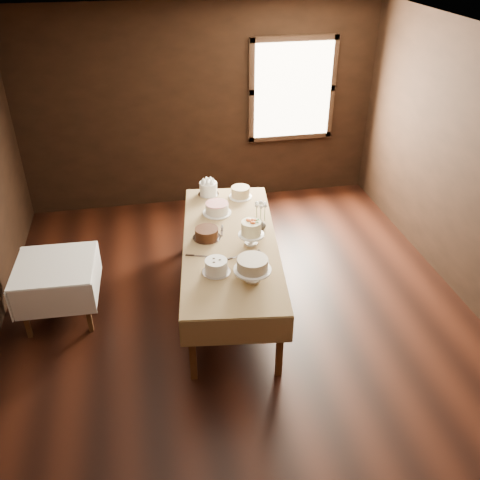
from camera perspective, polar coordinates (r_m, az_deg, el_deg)
name	(u,v)px	position (r m, az deg, el deg)	size (l,w,h in m)	color
floor	(244,327)	(5.51, 0.41, -9.51)	(5.00, 6.00, 0.01)	black
ceiling	(245,48)	(4.22, 0.56, 20.35)	(5.00, 6.00, 0.01)	beige
wall_back	(201,109)	(7.45, -4.33, 14.23)	(5.00, 0.02, 2.80)	black
window	(293,90)	(7.59, 5.84, 16.08)	(1.10, 0.05, 1.30)	#FFEABF
display_table	(230,245)	(5.46, -1.10, -0.59)	(1.29, 2.60, 0.77)	#462A16
side_table	(55,270)	(5.63, -19.68, -3.15)	(0.82, 0.82, 0.66)	#462A16
cake_meringue	(208,189)	(6.34, -3.51, 5.64)	(0.26, 0.26, 0.16)	silver
cake_speckled	(240,192)	(6.28, 0.05, 5.26)	(0.28, 0.28, 0.13)	white
cake_lattice	(217,209)	(5.92, -2.55, 3.45)	(0.37, 0.37, 0.12)	white
cake_chocolate	(207,234)	(5.45, -3.69, 0.69)	(0.30, 0.30, 0.12)	silver
cake_flowers	(251,234)	(5.32, 1.24, 0.68)	(0.27, 0.27, 0.27)	white
cake_swirl	(216,267)	(4.92, -2.64, -2.97)	(0.27, 0.27, 0.14)	silver
cake_cream	(252,270)	(4.79, 1.37, -3.34)	(0.37, 0.37, 0.25)	white
cake_server_a	(239,256)	(5.18, -0.12, -1.77)	(0.24, 0.03, 0.01)	silver
cake_server_b	(265,258)	(5.15, 2.76, -2.05)	(0.24, 0.03, 0.01)	silver
cake_server_c	(222,228)	(5.65, -1.98, 1.31)	(0.24, 0.03, 0.01)	silver
cake_server_d	(252,228)	(5.65, 1.35, 1.34)	(0.24, 0.03, 0.01)	silver
cake_server_e	(202,256)	(5.19, -4.23, -1.78)	(0.24, 0.03, 0.01)	silver
flower_vase	(260,225)	(5.60, 2.26, 1.72)	(0.12, 0.12, 0.13)	#2D2823
flower_bouquet	(261,210)	(5.51, 2.30, 3.36)	(0.14, 0.14, 0.20)	white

